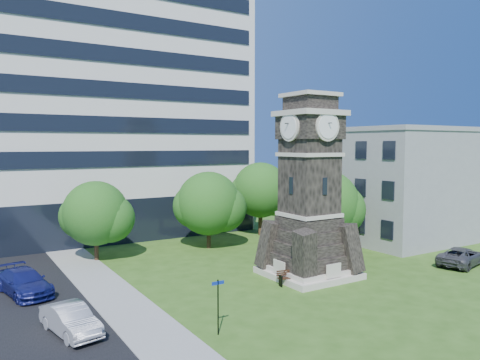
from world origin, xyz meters
TOP-DOWN VIEW (x-y plane):
  - ground at (0.00, 0.00)m, footprint 160.00×160.00m
  - sidewalk at (-9.50, 5.00)m, footprint 3.00×70.00m
  - clock_tower at (3.00, 2.00)m, footprint 5.40×5.40m
  - office_tall at (-3.20, 25.84)m, footprint 26.20×15.11m
  - office_low at (19.97, 8.00)m, footprint 15.20×12.20m
  - car_street_mid at (-12.81, 0.27)m, footprint 2.25×4.36m
  - car_street_north at (-13.90, 7.73)m, footprint 3.09×5.41m
  - car_east_lot at (14.38, -1.81)m, footprint 5.19×3.23m
  - park_bench at (0.79, 1.09)m, footprint 1.80×0.48m
  - street_sign at (-6.98, -3.42)m, footprint 0.63×0.06m
  - tree_nw at (-8.04, 13.72)m, footprint 5.41×4.92m
  - tree_nc at (1.31, 13.07)m, footprint 5.98×5.44m
  - tree_ne at (8.36, 15.58)m, footprint 5.95×5.41m
  - tree_east at (8.46, 6.41)m, footprint 6.10×5.54m

SIDE VIEW (x-z plane):
  - ground at x=0.00m, z-range 0.00..0.00m
  - sidewalk at x=-9.50m, z-range 0.00..0.06m
  - park_bench at x=0.79m, z-range 0.03..0.96m
  - car_east_lot at x=14.38m, z-range 0.00..1.34m
  - car_street_mid at x=-12.81m, z-range 0.00..1.37m
  - car_street_north at x=-13.90m, z-range 0.00..1.48m
  - street_sign at x=-6.98m, z-range 0.33..2.94m
  - tree_nw at x=-8.04m, z-range 0.45..6.56m
  - tree_nc at x=1.31m, z-range 0.41..6.99m
  - tree_east at x=8.46m, z-range 0.48..7.29m
  - tree_ne at x=8.36m, z-range 0.69..7.83m
  - office_low at x=19.97m, z-range 0.01..10.41m
  - clock_tower at x=3.00m, z-range -0.83..11.39m
  - office_tall at x=-3.20m, z-range -0.08..28.52m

